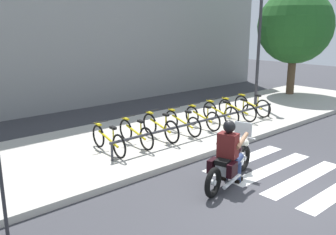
{
  "coord_description": "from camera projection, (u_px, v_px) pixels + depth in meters",
  "views": [
    {
      "loc": [
        -6.12,
        -3.69,
        3.35
      ],
      "look_at": [
        -0.29,
        2.93,
        1.09
      ],
      "focal_mm": 39.07,
      "sensor_mm": 36.0,
      "label": 1
    }
  ],
  "objects": [
    {
      "name": "ground_plane",
      "position": [
        274.0,
        194.0,
        7.43
      ],
      "size": [
        48.0,
        48.0,
        0.0
      ],
      "primitive_type": "plane",
      "color": "#38383D"
    },
    {
      "name": "sidewalk",
      "position": [
        140.0,
        139.0,
        10.7
      ],
      "size": [
        24.0,
        4.4,
        0.15
      ],
      "primitive_type": "cube",
      "color": "#B7B2A8",
      "rests_on": "ground"
    },
    {
      "name": "crosswalk_stripe_2",
      "position": [
        303.0,
        178.0,
        8.17
      ],
      "size": [
        2.8,
        0.4,
        0.01
      ],
      "primitive_type": "cube",
      "color": "white",
      "rests_on": "ground"
    },
    {
      "name": "crosswalk_stripe_3",
      "position": [
        272.0,
        168.0,
        8.75
      ],
      "size": [
        2.8,
        0.4,
        0.01
      ],
      "primitive_type": "cube",
      "color": "white",
      "rests_on": "ground"
    },
    {
      "name": "crosswalk_stripe_4",
      "position": [
        245.0,
        159.0,
        9.33
      ],
      "size": [
        2.8,
        0.4,
        0.01
      ],
      "primitive_type": "cube",
      "color": "white",
      "rests_on": "ground"
    },
    {
      "name": "motorcycle",
      "position": [
        230.0,
        163.0,
        7.85
      ],
      "size": [
        2.19,
        0.9,
        1.21
      ],
      "color": "black",
      "rests_on": "ground"
    },
    {
      "name": "rider",
      "position": [
        229.0,
        148.0,
        7.7
      ],
      "size": [
        0.72,
        0.65,
        1.43
      ],
      "color": "#591919",
      "rests_on": "ground"
    },
    {
      "name": "bicycle_0",
      "position": [
        108.0,
        140.0,
        9.29
      ],
      "size": [
        0.48,
        1.68,
        0.75
      ],
      "color": "black",
      "rests_on": "sidewalk"
    },
    {
      "name": "bicycle_1",
      "position": [
        136.0,
        133.0,
        9.84
      ],
      "size": [
        0.48,
        1.64,
        0.76
      ],
      "color": "black",
      "rests_on": "sidewalk"
    },
    {
      "name": "bicycle_2",
      "position": [
        160.0,
        127.0,
        10.39
      ],
      "size": [
        0.48,
        1.69,
        0.79
      ],
      "color": "black",
      "rests_on": "sidewalk"
    },
    {
      "name": "bicycle_3",
      "position": [
        182.0,
        122.0,
        10.95
      ],
      "size": [
        0.48,
        1.65,
        0.74
      ],
      "color": "black",
      "rests_on": "sidewalk"
    },
    {
      "name": "bicycle_4",
      "position": [
        202.0,
        118.0,
        11.51
      ],
      "size": [
        0.48,
        1.58,
        0.75
      ],
      "color": "black",
      "rests_on": "sidewalk"
    },
    {
      "name": "bicycle_5",
      "position": [
        220.0,
        113.0,
        12.06
      ],
      "size": [
        0.48,
        1.63,
        0.79
      ],
      "color": "black",
      "rests_on": "sidewalk"
    },
    {
      "name": "bicycle_6",
      "position": [
        237.0,
        109.0,
        12.62
      ],
      "size": [
        0.48,
        1.71,
        0.75
      ],
      "color": "black",
      "rests_on": "sidewalk"
    },
    {
      "name": "bicycle_7",
      "position": [
        252.0,
        106.0,
        13.17
      ],
      "size": [
        0.48,
        1.63,
        0.78
      ],
      "color": "black",
      "rests_on": "sidewalk"
    },
    {
      "name": "bike_rack",
      "position": [
        206.0,
        121.0,
        10.81
      ],
      "size": [
        6.66,
        0.07,
        0.49
      ],
      "color": "#333338",
      "rests_on": "sidewalk"
    },
    {
      "name": "street_lamp",
      "position": [
        259.0,
        39.0,
        14.3
      ],
      "size": [
        0.28,
        0.28,
        4.62
      ],
      "color": "#2D2D33",
      "rests_on": "ground"
    },
    {
      "name": "tree_near_rack",
      "position": [
        295.0,
        26.0,
        16.58
      ],
      "size": [
        3.38,
        3.38,
        4.96
      ],
      "color": "brown",
      "rests_on": "ground"
    }
  ]
}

